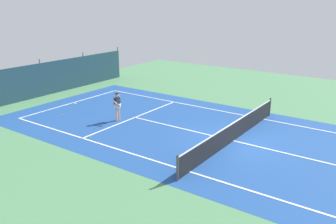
# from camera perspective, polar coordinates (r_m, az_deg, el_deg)

# --- Properties ---
(ground_plane) EXTENTS (36.00, 36.00, 0.00)m
(ground_plane) POSITION_cam_1_polar(r_m,az_deg,el_deg) (18.17, 10.35, -4.55)
(ground_plane) COLOR #4C8456
(court_surface) EXTENTS (11.02, 26.60, 0.01)m
(court_surface) POSITION_cam_1_polar(r_m,az_deg,el_deg) (18.16, 10.35, -4.54)
(court_surface) COLOR #1E478C
(court_surface) RESTS_ON ground
(tennis_net) EXTENTS (10.12, 0.10, 1.10)m
(tennis_net) POSITION_cam_1_polar(r_m,az_deg,el_deg) (17.98, 10.44, -3.04)
(tennis_net) COLOR black
(tennis_net) RESTS_ON ground
(back_fence) EXTENTS (16.30, 0.98, 2.70)m
(back_fence) POSITION_cam_1_polar(r_m,az_deg,el_deg) (27.95, -19.94, 3.91)
(back_fence) COLOR #1E3D4C
(back_fence) RESTS_ON ground
(tennis_player) EXTENTS (0.72, 0.75, 1.64)m
(tennis_player) POSITION_cam_1_polar(r_m,az_deg,el_deg) (20.74, -8.07, 1.17)
(tennis_player) COLOR #D8AD8C
(tennis_player) RESTS_ON ground
(tennis_ball_near_player) EXTENTS (0.07, 0.07, 0.07)m
(tennis_ball_near_player) POSITION_cam_1_polar(r_m,az_deg,el_deg) (22.57, -16.31, -0.49)
(tennis_ball_near_player) COLOR #CCDB33
(tennis_ball_near_player) RESTS_ON ground
(tennis_ball_midcourt) EXTENTS (0.07, 0.07, 0.07)m
(tennis_ball_midcourt) POSITION_cam_1_polar(r_m,az_deg,el_deg) (18.68, -12.34, -3.94)
(tennis_ball_midcourt) COLOR #CCDB33
(tennis_ball_midcourt) RESTS_ON ground
(parked_car) EXTENTS (2.38, 4.38, 1.68)m
(parked_car) POSITION_cam_1_polar(r_m,az_deg,el_deg) (28.91, -24.94, 4.10)
(parked_car) COLOR silver
(parked_car) RESTS_ON ground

